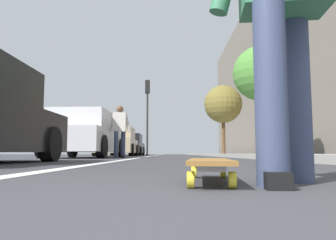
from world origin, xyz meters
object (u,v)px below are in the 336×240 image
Objects in this scene: parked_car_end at (129,145)px; traffic_light at (147,104)px; parked_car_far at (117,143)px; pedestrian_distant at (120,128)px; street_tree_mid at (261,74)px; skateboard at (209,163)px; parked_car_mid at (85,136)px; street_tree_far at (223,104)px.

parked_car_end is 0.91× the size of traffic_light.
parked_car_far is 2.63× the size of pedestrian_distant.
pedestrian_distant is (-1.30, 4.85, -2.03)m from street_tree_mid.
parked_car_end is at bearing 27.08° from traffic_light.
skateboard is 0.19× the size of traffic_light.
street_tree_mid reaches higher than parked_car_far.
skateboard is 10.95m from street_tree_mid.
skateboard is 0.19× the size of parked_car_mid.
parked_car_mid is 12.18m from parked_car_end.
pedestrian_distant is at bearing 105.00° from street_tree_mid.
parked_car_end reaches higher than skateboard.
skateboard is 15.93m from parked_car_far.
street_tree_far is (9.47, -6.04, 2.43)m from parked_car_mid.
traffic_light is at bearing -8.52° from parked_car_mid.
parked_car_far is 1.00× the size of street_tree_far.
street_tree_far is at bearing -87.39° from traffic_light.
street_tree_mid is (-8.37, -4.65, -0.19)m from traffic_light.
street_tree_far reaches higher than parked_car_end.
street_tree_far reaches higher than skateboard.
parked_car_mid is 1.11× the size of street_tree_mid.
street_tree_mid reaches higher than parked_car_end.
traffic_light is (2.84, -1.37, 2.46)m from parked_car_far.
traffic_light is at bearing 4.96° from skateboard.
street_tree_mid is (10.11, -3.05, 2.88)m from skateboard.
pedestrian_distant is at bearing 11.54° from skateboard.
street_tree_mid reaches higher than pedestrian_distant.
parked_car_mid is at bearing 147.46° from street_tree_far.
parked_car_end is at bearing 28.56° from street_tree_mid.
traffic_light is at bearing -1.16° from pedestrian_distant.
street_tree_mid is (-11.29, -6.15, 2.28)m from parked_car_end.
traffic_light is at bearing 29.07° from street_tree_mid.
pedestrian_distant is (-0.41, -1.19, 0.22)m from parked_car_mid.
parked_car_mid is (9.23, 2.99, 0.63)m from skateboard.
street_tree_mid is at bearing -75.00° from pedestrian_distant.
street_tree_far is at bearing -113.75° from parked_car_end.
traffic_light is (9.26, -1.39, 2.44)m from parked_car_mid.
street_tree_mid is at bearing 180.00° from street_tree_far.
parked_car_far is (15.64, 2.97, 0.61)m from skateboard.
skateboard is 21.63m from parked_car_end.
traffic_light is at bearing 92.61° from street_tree_far.
parked_car_mid is 9.68m from traffic_light.
traffic_light is 1.06× the size of street_tree_far.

